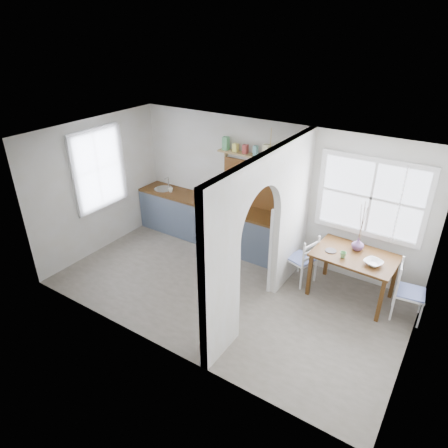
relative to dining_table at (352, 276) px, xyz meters
The scene contains 26 objects.
floor 2.13m from the dining_table, 150.52° to the right, with size 5.80×3.20×0.01m, color gray.
ceiling 3.04m from the dining_table, 150.52° to the right, with size 5.80×3.20×0.01m, color silver.
walls 2.28m from the dining_table, 150.52° to the right, with size 5.81×3.21×2.60m.
partition 1.82m from the dining_table, 139.11° to the right, with size 0.12×3.20×2.60m.
kitchen_window 4.97m from the dining_table, 167.61° to the right, with size 0.10×1.16×1.50m, color white, non-canonical shape.
nook_window 1.31m from the dining_table, 92.64° to the left, with size 1.76×0.10×1.30m, color white, non-canonical shape.
counter 2.97m from the dining_table, behind, with size 3.50×0.60×0.90m.
sink 4.29m from the dining_table, behind, with size 0.40×0.40×0.02m, color silver.
backsplash 2.31m from the dining_table, 165.00° to the left, with size 1.65×0.03×0.90m, color brown.
shelf 2.63m from the dining_table, 167.26° to the left, with size 1.75×0.20×0.21m.
pendant_lamp 2.24m from the dining_table, behind, with size 0.26×0.26×0.16m, color beige.
utensil_rail 1.61m from the dining_table, behind, with size 0.02×0.02×0.50m, color silver.
dining_table is the anchor object (origin of this frame).
chair_left 0.89m from the dining_table, behind, with size 0.42×0.42×0.92m, color white, non-canonical shape.
chair_right 0.91m from the dining_table, ahead, with size 0.43×0.43×0.94m, color white, non-canonical shape.
kettle 1.61m from the dining_table, behind, with size 0.19×0.15×0.22m, color silver, non-canonical shape.
mug_a 4.05m from the dining_table, behind, with size 0.09×0.09×0.09m, color white.
mug_b 3.41m from the dining_table, behind, with size 0.13×0.13×0.10m, color white.
knife_block 3.24m from the dining_table, behind, with size 0.09×0.12×0.19m, color black.
jar 2.94m from the dining_table, behind, with size 0.11×0.11×0.17m, color gray.
towel_magenta 1.25m from the dining_table, behind, with size 0.02×0.03×0.61m, color #BC357C.
towel_orange 1.26m from the dining_table, behind, with size 0.02×0.03×0.44m, color #BE4908.
bowl 0.55m from the dining_table, 22.93° to the right, with size 0.27×0.27×0.07m, color white.
table_cup 0.51m from the dining_table, 128.89° to the right, with size 0.10×0.10×0.10m, color #66A361.
plate 0.56m from the dining_table, 164.72° to the right, with size 0.18×0.18×0.02m, color #312B2A.
vase 0.54m from the dining_table, 99.11° to the left, with size 0.20×0.20×0.21m, color #603F6B.
Camera 1 is at (3.03, -4.69, 4.18)m, focal length 32.00 mm.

